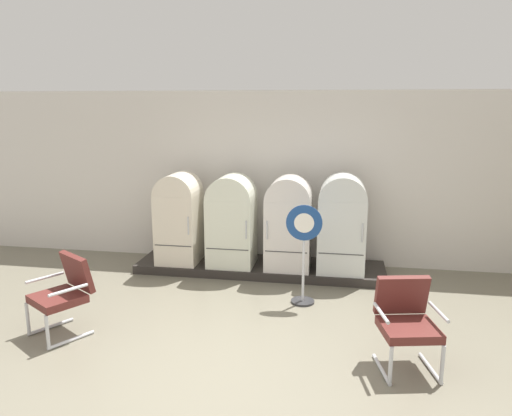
# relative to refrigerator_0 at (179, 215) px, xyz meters

# --- Properties ---
(ground) EXTENTS (12.00, 10.00, 0.05)m
(ground) POSITION_rel_refrigerator_0_xyz_m (1.31, -2.93, -0.93)
(ground) COLOR #726D5B
(back_wall) EXTENTS (11.76, 0.12, 2.88)m
(back_wall) POSITION_rel_refrigerator_0_xyz_m (1.31, 0.73, 0.55)
(back_wall) COLOR silver
(back_wall) RESTS_ON ground
(display_plinth) EXTENTS (3.97, 0.95, 0.13)m
(display_plinth) POSITION_rel_refrigerator_0_xyz_m (1.31, 0.09, -0.84)
(display_plinth) COLOR #2D2825
(display_plinth) RESTS_ON ground
(refrigerator_0) EXTENTS (0.65, 0.71, 1.45)m
(refrigerator_0) POSITION_rel_refrigerator_0_xyz_m (0.00, 0.00, 0.00)
(refrigerator_0) COLOR beige
(refrigerator_0) RESTS_ON display_plinth
(refrigerator_1) EXTENTS (0.72, 0.70, 1.45)m
(refrigerator_1) POSITION_rel_refrigerator_0_xyz_m (0.87, -0.00, -0.01)
(refrigerator_1) COLOR silver
(refrigerator_1) RESTS_ON display_plinth
(refrigerator_2) EXTENTS (0.69, 0.67, 1.45)m
(refrigerator_2) POSITION_rel_refrigerator_0_xyz_m (1.78, -0.02, -0.00)
(refrigerator_2) COLOR silver
(refrigerator_2) RESTS_ON display_plinth
(refrigerator_3) EXTENTS (0.71, 0.71, 1.50)m
(refrigerator_3) POSITION_rel_refrigerator_0_xyz_m (2.59, 0.00, 0.02)
(refrigerator_3) COLOR silver
(refrigerator_3) RESTS_ON display_plinth
(armchair_left) EXTENTS (0.80, 0.82, 0.93)m
(armchair_left) POSITION_rel_refrigerator_0_xyz_m (-0.61, -2.40, -0.37)
(armchair_left) COLOR silver
(armchair_left) RESTS_ON ground
(armchair_right) EXTENTS (0.70, 0.72, 0.93)m
(armchair_right) POSITION_rel_refrigerator_0_xyz_m (3.24, -2.50, -0.37)
(armchair_right) COLOR silver
(armchair_right) RESTS_ON ground
(sign_stand) EXTENTS (0.48, 0.32, 1.37)m
(sign_stand) POSITION_rel_refrigerator_0_xyz_m (2.09, -1.06, -0.22)
(sign_stand) COLOR #2D2D30
(sign_stand) RESTS_ON ground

